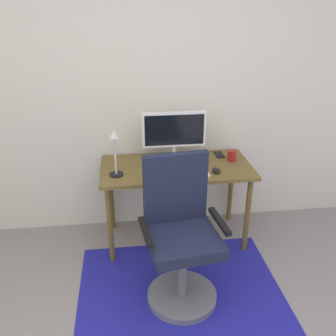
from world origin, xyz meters
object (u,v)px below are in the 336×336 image
object	(u,v)px
coffee_cup	(232,156)
cell_phone	(219,155)
office_chair	(181,242)
desk_lamp	(115,147)
computer_mouse	(216,170)
desk	(176,175)
keyboard	(182,175)
monitor	(174,132)

from	to	relation	value
coffee_cup	cell_phone	size ratio (longest dim) A/B	0.67
office_chair	desk_lamp	bearing A→B (deg)	119.16
computer_mouse	desk_lamp	distance (m)	0.83
computer_mouse	office_chair	xyz separation A→B (m)	(-0.37, -0.53, -0.28)
computer_mouse	office_chair	size ratio (longest dim) A/B	0.10
office_chair	desk	bearing A→B (deg)	77.17
computer_mouse	keyboard	bearing A→B (deg)	-174.93
coffee_cup	office_chair	bearing A→B (deg)	-126.76
cell_phone	office_chair	bearing A→B (deg)	-119.55
desk	computer_mouse	size ratio (longest dim) A/B	12.04
office_chair	monitor	bearing A→B (deg)	77.95
desk_lamp	office_chair	distance (m)	0.87
keyboard	computer_mouse	world-z (taller)	computer_mouse
desk	cell_phone	xyz separation A→B (m)	(0.41, 0.18, 0.09)
keyboard	desk_lamp	size ratio (longest dim) A/B	1.15
keyboard	cell_phone	bearing A→B (deg)	42.97
monitor	computer_mouse	size ratio (longest dim) A/B	5.22
monitor	computer_mouse	bearing A→B (deg)	-48.12
coffee_cup	computer_mouse	bearing A→B (deg)	-131.18
keyboard	cell_phone	world-z (taller)	keyboard
computer_mouse	coffee_cup	distance (m)	0.28
monitor	desk_lamp	distance (m)	0.57
cell_phone	office_chair	distance (m)	1.04
desk	keyboard	size ratio (longest dim) A/B	2.91
computer_mouse	coffee_cup	size ratio (longest dim) A/B	1.11
keyboard	office_chair	distance (m)	0.58
cell_phone	desk_lamp	world-z (taller)	desk_lamp
monitor	coffee_cup	size ratio (longest dim) A/B	5.78
keyboard	computer_mouse	distance (m)	0.29
cell_phone	office_chair	size ratio (longest dim) A/B	0.13
computer_mouse	cell_phone	bearing A→B (deg)	71.88
cell_phone	computer_mouse	bearing A→B (deg)	-108.83
coffee_cup	keyboard	bearing A→B (deg)	-153.22
desk	desk_lamp	world-z (taller)	desk_lamp
office_chair	keyboard	bearing A→B (deg)	73.24
desk	computer_mouse	distance (m)	0.36
computer_mouse	coffee_cup	bearing A→B (deg)	48.82
desk_lamp	office_chair	world-z (taller)	desk_lamp
desk	monitor	distance (m)	0.37
cell_phone	desk_lamp	size ratio (longest dim) A/B	0.37
monitor	office_chair	distance (m)	1.00
desk	computer_mouse	xyz separation A→B (m)	(0.30, -0.16, 0.10)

